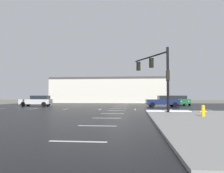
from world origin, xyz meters
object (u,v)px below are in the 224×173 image
Objects in this scene: sedan_navy at (164,101)px; fire_hydrant at (203,111)px; sedan_green at (181,100)px; sedan_silver at (37,101)px; traffic_signal_mast at (157,70)px.

fire_hydrant is at bearing 87.59° from sedan_navy.
sedan_green reaches higher than fire_hydrant.
sedan_green is (22.01, 5.92, 0.00)m from sedan_silver.
sedan_navy is (18.48, 0.05, 0.00)m from sedan_silver.
sedan_navy is at bearing -34.41° from sedan_green.
fire_hydrant is 22.01m from sedan_green.
traffic_signal_mast is 19.88m from sedan_silver.
fire_hydrant is at bearing 137.57° from sedan_silver.
sedan_navy is (1.96, 10.66, -3.16)m from traffic_signal_mast.
fire_hydrant is 0.17× the size of sedan_green.
traffic_signal_mast is at bearing -21.77° from sedan_green.
sedan_green is at bearing -125.84° from sedan_navy.
traffic_signal_mast reaches higher than sedan_silver.
sedan_silver is at bearing -4.68° from sedan_navy.
fire_hydrant is at bearing 179.52° from traffic_signal_mast.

